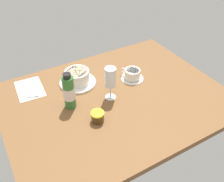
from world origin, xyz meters
TOP-DOWN VIEW (x-y plane):
  - ground_plane at (0.00, 0.00)cm, footprint 110.00×84.00cm
  - porridge_bowl at (11.67, -19.97)cm, footprint 19.54×19.54cm
  - cutlery_setting at (35.74, -27.90)cm, footprint 14.46×20.02cm
  - coffee_cup at (-16.16, -9.02)cm, footprint 12.54×12.67cm
  - wine_glass at (2.07, -1.09)cm, footprint 5.63×5.63cm
  - jam_jar at (15.32, 10.50)cm, footprint 6.01×6.01cm
  - sauce_bottle_green at (22.06, -4.93)cm, footprint 5.57×5.57cm

SIDE VIEW (x-z plane):
  - ground_plane at x=0.00cm, z-range -3.00..0.00cm
  - cutlery_setting at x=35.74cm, z-range -0.20..0.70cm
  - jam_jar at x=15.32cm, z-range 0.03..5.04cm
  - coffee_cup at x=-16.16cm, z-range -0.08..5.81cm
  - porridge_bowl at x=11.67cm, z-range -0.46..8.29cm
  - sauce_bottle_green at x=22.06cm, z-range -0.80..18.13cm
  - wine_glass at x=2.07cm, z-range 2.85..20.22cm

